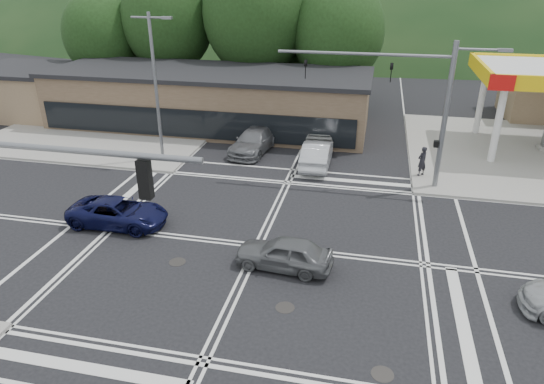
% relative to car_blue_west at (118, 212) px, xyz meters
% --- Properties ---
extents(ground, '(120.00, 120.00, 0.00)m').
position_rel_car_blue_west_xyz_m(ground, '(6.98, -0.50, -0.65)').
color(ground, black).
rests_on(ground, ground).
extents(sidewalk_ne, '(16.00, 16.00, 0.15)m').
position_rel_car_blue_west_xyz_m(sidewalk_ne, '(21.98, 14.50, -0.58)').
color(sidewalk_ne, gray).
rests_on(sidewalk_ne, ground).
extents(sidewalk_nw, '(16.00, 16.00, 0.15)m').
position_rel_car_blue_west_xyz_m(sidewalk_nw, '(-8.02, 14.50, -0.58)').
color(sidewalk_nw, gray).
rests_on(sidewalk_nw, ground).
extents(commercial_row, '(24.00, 8.00, 4.00)m').
position_rel_car_blue_west_xyz_m(commercial_row, '(-1.02, 16.50, 1.35)').
color(commercial_row, brown).
rests_on(commercial_row, ground).
extents(commercial_nw, '(8.00, 7.00, 3.60)m').
position_rel_car_blue_west_xyz_m(commercial_nw, '(-17.02, 16.50, 1.15)').
color(commercial_nw, '#846B4F').
rests_on(commercial_nw, ground).
extents(hill_north, '(252.00, 126.00, 140.00)m').
position_rel_car_blue_west_xyz_m(hill_north, '(6.98, 89.50, -0.65)').
color(hill_north, '#193618').
rests_on(hill_north, ground).
extents(tree_n_a, '(8.00, 8.00, 11.75)m').
position_rel_car_blue_west_xyz_m(tree_n_a, '(-7.02, 23.50, 6.49)').
color(tree_n_a, '#382619').
rests_on(tree_n_a, ground).
extents(tree_n_b, '(9.00, 9.00, 12.98)m').
position_rel_car_blue_west_xyz_m(tree_n_b, '(0.98, 23.50, 7.14)').
color(tree_n_b, '#382619').
rests_on(tree_n_b, ground).
extents(tree_n_c, '(7.60, 7.60, 10.87)m').
position_rel_car_blue_west_xyz_m(tree_n_c, '(7.98, 23.50, 5.84)').
color(tree_n_c, '#382619').
rests_on(tree_n_c, ground).
extents(tree_n_d, '(6.80, 6.80, 9.76)m').
position_rel_car_blue_west_xyz_m(tree_n_d, '(-13.02, 22.50, 5.19)').
color(tree_n_d, '#382619').
rests_on(tree_n_d, ground).
extents(tree_n_e, '(8.40, 8.40, 11.98)m').
position_rel_car_blue_west_xyz_m(tree_n_e, '(4.98, 27.50, 6.49)').
color(tree_n_e, '#382619').
rests_on(tree_n_e, ground).
extents(streetlight_nw, '(2.50, 0.25, 9.00)m').
position_rel_car_blue_west_xyz_m(streetlight_nw, '(-1.46, 8.50, 4.40)').
color(streetlight_nw, slate).
rests_on(streetlight_nw, ground).
extents(signal_mast_ne, '(11.65, 0.30, 8.00)m').
position_rel_car_blue_west_xyz_m(signal_mast_ne, '(13.92, 7.70, 4.42)').
color(signal_mast_ne, slate).
rests_on(signal_mast_ne, ground).
extents(car_blue_west, '(4.73, 2.21, 1.31)m').
position_rel_car_blue_west_xyz_m(car_blue_west, '(0.00, 0.00, 0.00)').
color(car_blue_west, '#0B0D33').
rests_on(car_blue_west, ground).
extents(car_grey_center, '(4.10, 1.93, 1.36)m').
position_rel_car_blue_west_xyz_m(car_grey_center, '(8.43, -1.92, 0.02)').
color(car_grey_center, '#595B5D').
rests_on(car_grey_center, ground).
extents(car_queue_a, '(1.73, 4.78, 1.57)m').
position_rel_car_blue_west_xyz_m(car_queue_a, '(8.25, 9.70, 0.13)').
color(car_queue_a, '#B5B8BD').
rests_on(car_queue_a, ground).
extents(car_queue_b, '(2.18, 5.10, 1.72)m').
position_rel_car_blue_west_xyz_m(car_queue_b, '(7.98, 14.58, 0.21)').
color(car_queue_b, silver).
rests_on(car_queue_b, ground).
extents(car_northbound, '(2.78, 5.43, 1.51)m').
position_rel_car_blue_west_xyz_m(car_northbound, '(3.80, 11.33, 0.10)').
color(car_northbound, slate).
rests_on(car_northbound, ground).
extents(pedestrian, '(0.76, 0.75, 1.76)m').
position_rel_car_blue_west_xyz_m(pedestrian, '(14.48, 9.11, 0.38)').
color(pedestrian, black).
rests_on(pedestrian, sidewalk_ne).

